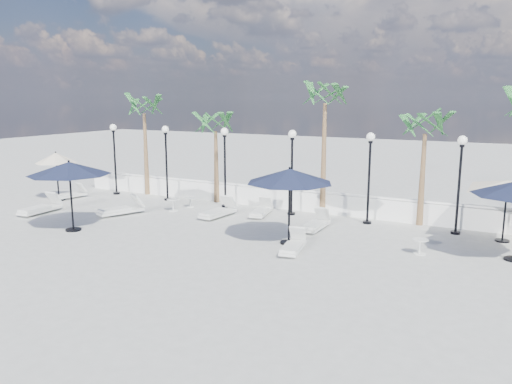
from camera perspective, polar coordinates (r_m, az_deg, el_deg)
The scene contains 26 objects.
ground at distance 17.23m, azimuth -4.75°, elevation -7.03°, with size 100.00×100.00×0.00m, color #959691.
balustrade at distance 23.57m, azimuth 5.04°, elevation -0.98°, with size 26.00×0.30×1.01m.
lamppost_0 at distance 28.19m, azimuth -15.89°, elevation 4.74°, with size 0.36×0.36×3.84m.
lamppost_1 at distance 25.92m, azimuth -10.24°, elevation 4.49°, with size 0.36×0.36×3.84m.
lamppost_2 at distance 23.93m, azimuth -3.59°, elevation 4.13°, with size 0.36×0.36×3.84m.
lamppost_3 at distance 22.33m, azimuth 4.13°, elevation 3.64°, with size 0.36×0.36×3.84m.
lamppost_4 at distance 21.19m, azimuth 12.85°, elevation 3.01°, with size 0.36×0.36×3.84m.
lamppost_5 at distance 20.58m, azimuth 22.29°, elevation 2.25°, with size 0.36×0.36×3.84m.
palm_0 at distance 27.66m, azimuth -12.67°, elevation 9.03°, with size 2.60×2.60×5.50m.
palm_1 at distance 25.03m, azimuth -4.64°, elevation 7.31°, with size 2.60×2.60×4.70m.
palm_2 at distance 22.46m, azimuth 7.91°, elevation 10.32°, with size 2.60×2.60×6.10m.
palm_3 at distance 21.42m, azimuth 18.78°, elevation 6.71°, with size 2.60×2.60×4.90m.
lounger_0 at distance 28.02m, azimuth -20.52°, elevation -0.25°, with size 0.95×1.89×0.68m.
lounger_1 at distance 24.95m, azimuth -23.41°, elevation -1.66°, with size 0.79×2.14×0.79m.
lounger_2 at distance 23.43m, azimuth -15.15°, elevation -1.90°, with size 1.45×2.19×0.79m.
lounger_3 at distance 22.28m, azimuth -4.34°, elevation -2.22°, with size 0.86×2.11×0.77m.
lounger_4 at distance 20.25m, azimuth 6.86°, elevation -3.64°, with size 0.63×1.92×0.72m.
lounger_5 at distance 22.45m, azimuth 0.61°, elevation -2.15°, with size 0.93×1.92×0.69m.
lounger_6 at distance 17.34m, azimuth 4.27°, elevation -6.11°, with size 0.90×1.87×0.67m.
side_table_0 at distance 24.38m, azimuth -7.55°, elevation -1.10°, with size 0.47×0.47×0.46m.
side_table_1 at distance 23.68m, azimuth -9.45°, elevation -1.36°, with size 0.58×0.58×0.56m.
side_table_2 at distance 17.91m, azimuth 18.22°, elevation -5.79°, with size 0.54×0.54×0.53m.
parasol_navy_left at distance 20.88m, azimuth -20.57°, elevation 2.51°, with size 3.22×3.22×2.84m.
parasol_navy_mid at distance 17.81m, azimuth 3.86°, elevation 1.80°, with size 3.16×3.16×2.83m.
parasol_cream_sq_a at distance 20.23m, azimuth 26.84°, elevation 1.17°, with size 5.03×5.03×2.47m.
parasol_cream_small at distance 27.52m, azimuth -21.89°, elevation 3.57°, with size 2.07×2.07×2.54m.
Camera 1 is at (8.85, -13.81, 5.26)m, focal length 35.00 mm.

